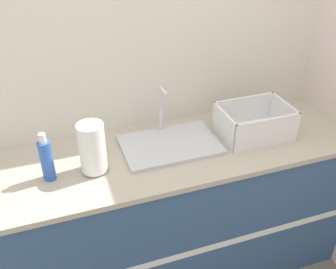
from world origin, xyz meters
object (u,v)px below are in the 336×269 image
object	(u,v)px
sink	(170,142)
bottle_blue	(47,159)
paper_towel_roll	(92,148)
dish_rack	(254,125)

from	to	relation	value
sink	bottle_blue	distance (m)	0.64
bottle_blue	paper_towel_roll	bearing A→B (deg)	-3.33
bottle_blue	sink	bearing A→B (deg)	6.95
sink	bottle_blue	xyz separation A→B (m)	(-0.63, -0.08, 0.09)
sink	paper_towel_roll	world-z (taller)	sink
paper_towel_roll	bottle_blue	size ratio (longest dim) A/B	1.05
dish_rack	paper_towel_roll	bearing A→B (deg)	-177.41
sink	bottle_blue	size ratio (longest dim) A/B	2.05
sink	dish_rack	world-z (taller)	sink
sink	dish_rack	xyz separation A→B (m)	(0.47, -0.05, 0.04)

